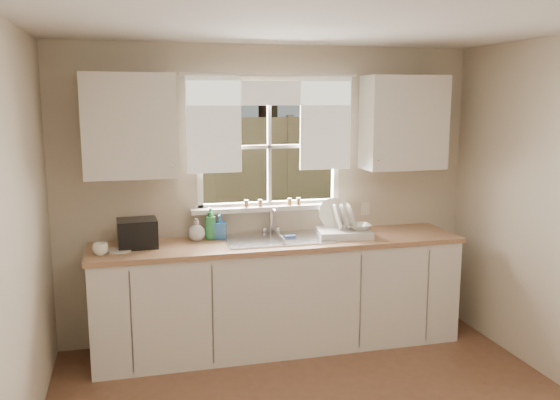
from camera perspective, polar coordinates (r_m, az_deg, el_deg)
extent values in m
cube|color=beige|center=(5.25, -0.96, -6.64)|extent=(3.60, 0.02, 1.15)
cube|color=beige|center=(5.04, -1.01, 12.80)|extent=(3.60, 0.02, 0.35)
cube|color=beige|center=(4.92, -14.77, 4.68)|extent=(1.20, 0.02, 1.00)
cube|color=beige|center=(5.46, 11.41, 5.29)|extent=(1.20, 0.02, 1.00)
cube|color=silver|center=(3.16, 7.85, 17.69)|extent=(3.60, 4.00, 0.02)
cube|color=white|center=(5.14, -1.03, -0.42)|extent=(1.30, 0.06, 0.05)
cube|color=white|center=(5.06, -1.06, 10.80)|extent=(1.30, 0.06, 0.05)
cube|color=white|center=(4.97, -7.82, 4.96)|extent=(0.05, 0.06, 1.05)
cube|color=white|center=(5.24, 5.37, 5.26)|extent=(0.05, 0.06, 1.05)
cube|color=white|center=(5.07, -1.04, 5.15)|extent=(0.03, 0.04, 1.00)
cube|color=white|center=(5.07, -1.04, 5.15)|extent=(1.20, 0.04, 0.03)
cube|color=white|center=(5.08, -0.87, -0.76)|extent=(1.38, 0.14, 0.04)
cylinder|color=white|center=(4.98, -0.85, 11.97)|extent=(1.50, 0.02, 0.02)
cube|color=white|center=(4.90, -6.37, 7.27)|extent=(0.45, 0.02, 0.80)
cube|color=white|center=(5.13, 4.40, 7.41)|extent=(0.45, 0.02, 0.80)
cube|color=white|center=(4.99, -0.87, 10.24)|extent=(1.40, 0.02, 0.20)
cube|color=silver|center=(5.00, -0.09, -9.19)|extent=(3.00, 0.62, 0.87)
cube|color=#AA7A55|center=(4.87, -0.09, -4.12)|extent=(3.04, 0.65, 0.04)
cube|color=silver|center=(4.73, -14.27, 6.94)|extent=(0.70, 0.33, 0.80)
cube|color=silver|center=(5.27, 11.82, 7.30)|extent=(0.70, 0.33, 0.80)
cube|color=beige|center=(5.39, 8.21, -0.80)|extent=(0.08, 0.01, 0.12)
cylinder|color=brown|center=(5.01, -3.26, -0.35)|extent=(0.04, 0.04, 0.06)
cylinder|color=brown|center=(5.12, 1.80, -0.12)|extent=(0.04, 0.04, 0.06)
cylinder|color=brown|center=(5.03, -1.92, -0.29)|extent=(0.04, 0.04, 0.06)
cylinder|color=brown|center=(5.10, 0.93, -0.16)|extent=(0.04, 0.04, 0.06)
cube|color=#335421|center=(10.18, -7.52, -2.07)|extent=(20.00, 10.00, 0.02)
cube|color=olive|center=(8.07, -5.93, 1.48)|extent=(8.00, 0.10, 1.80)
cube|color=maroon|center=(11.44, -14.56, 4.68)|extent=(3.00, 3.00, 2.20)
cube|color=black|center=(11.40, -14.84, 10.94)|extent=(3.20, 3.20, 0.30)
cylinder|color=#423021|center=(11.21, -1.16, 7.45)|extent=(0.36, 0.36, 3.20)
cube|color=#B7B7BC|center=(4.91, -0.17, -4.72)|extent=(0.84, 0.46, 0.18)
cube|color=#B7B7BC|center=(4.89, -0.18, -3.75)|extent=(0.88, 0.50, 0.01)
cube|color=#B7B7BC|center=(4.90, -0.18, -4.04)|extent=(0.02, 0.41, 0.14)
cylinder|color=silver|center=(5.11, -0.87, -1.97)|extent=(0.03, 0.03, 0.22)
cylinder|color=silver|center=(5.01, -0.65, -0.92)|extent=(0.02, 0.18, 0.02)
sphere|color=silver|center=(5.11, -1.52, -2.88)|extent=(0.05, 0.05, 0.05)
sphere|color=silver|center=(5.14, -0.21, -2.81)|extent=(0.05, 0.05, 0.05)
cube|color=white|center=(5.03, 6.16, -3.16)|extent=(0.49, 0.40, 0.06)
cylinder|color=white|center=(5.09, 5.19, -1.26)|extent=(0.27, 0.11, 0.25)
cylinder|color=white|center=(4.99, 5.51, -1.61)|extent=(0.10, 0.23, 0.22)
cylinder|color=white|center=(5.00, 6.19, -1.60)|extent=(0.10, 0.23, 0.22)
cylinder|color=white|center=(5.01, 6.86, -1.58)|extent=(0.10, 0.23, 0.22)
imported|color=silver|center=(5.02, 7.63, -2.59)|extent=(0.19, 0.19, 0.05)
imported|color=#2D8B46|center=(4.91, -6.70, -2.25)|extent=(0.13, 0.13, 0.26)
imported|color=#306CB5|center=(4.91, -5.79, -2.55)|extent=(0.12, 0.12, 0.21)
imported|color=#F1E9C6|center=(4.89, -8.04, -2.85)|extent=(0.17, 0.17, 0.18)
cylinder|color=silver|center=(4.69, -15.22, -4.69)|extent=(0.19, 0.19, 0.01)
imported|color=white|center=(4.60, -16.91, -4.55)|extent=(0.13, 0.13, 0.09)
cube|color=black|center=(4.76, -13.57, -3.12)|extent=(0.31, 0.27, 0.22)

